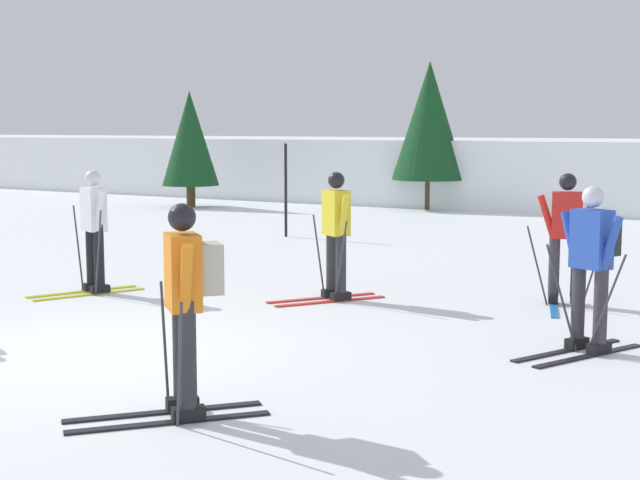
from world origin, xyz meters
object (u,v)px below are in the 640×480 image
Objects in this scene: skier_yellow at (336,232)px; skier_red at (566,235)px; skier_orange at (186,299)px; conifer_far_left at (429,121)px; trail_marker_pole at (286,190)px; skier_blue at (592,260)px; conifer_far_centre at (190,139)px; skier_white at (94,227)px.

skier_yellow is 1.00× the size of skier_red.
skier_red is (1.25, 6.19, -0.04)m from skier_orange.
skier_orange is at bearing -71.65° from conifer_far_left.
skier_yellow is at bearing 106.61° from skier_orange.
trail_marker_pole is (-5.94, 10.69, 0.02)m from skier_orange.
skier_yellow is 7.24m from trail_marker_pole.
skier_red is at bearing 111.52° from skier_blue.
skier_orange is at bearing -73.39° from skier_yellow.
conifer_far_centre is (-6.22, -2.80, -0.50)m from conifer_far_left.
trail_marker_pole is at bearing 119.07° from skier_orange.
conifer_far_centre reaches higher than skier_yellow.
skier_white is at bearing -157.27° from skier_red.
skier_white is 1.00× the size of skier_red.
skier_blue is 0.42× the size of conifer_far_left.
skier_white is 3.38m from skier_yellow.
conifer_far_left is (-7.31, 12.09, 1.56)m from skier_red.
conifer_far_centre is at bearing 135.82° from skier_yellow.
conifer_far_centre reaches higher than skier_orange.
skier_yellow is at bearing -44.18° from conifer_far_centre.
skier_orange is at bearing -101.43° from skier_red.
skier_red is 0.42× the size of conifer_far_left.
skier_blue is 18.63m from conifer_far_centre.
skier_white is at bearing -84.38° from conifer_far_left.
conifer_far_centre reaches higher than skier_red.
trail_marker_pole is (-8.14, 6.89, 0.02)m from skier_blue.
skier_red is at bearing -58.82° from conifer_far_left.
conifer_far_centre reaches higher than skier_white.
skier_orange is 1.00× the size of skier_white.
skier_blue and skier_red have the same top height.
conifer_far_left is at bearing 108.99° from skier_yellow.
trail_marker_pole is at bearing -37.04° from conifer_far_centre.
skier_yellow is 15.10m from conifer_far_centre.
skier_yellow is (3.14, 1.25, -0.00)m from skier_white.
skier_yellow is at bearing 162.18° from skier_blue.
conifer_far_centre is (-10.80, 10.50, 1.05)m from skier_yellow.
skier_white is 0.51× the size of conifer_far_centre.
skier_white is at bearing -79.33° from trail_marker_pole.
skier_blue is 0.88× the size of trail_marker_pole.
skier_orange is 4.39m from skier_blue.
trail_marker_pole is (-4.46, 5.71, 0.06)m from skier_yellow.
conifer_far_left is 1.24× the size of conifer_far_centre.
skier_yellow is at bearing -71.01° from conifer_far_left.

